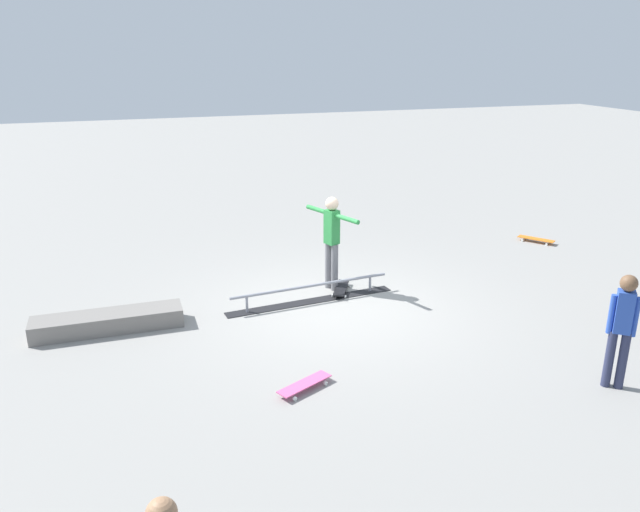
{
  "coord_description": "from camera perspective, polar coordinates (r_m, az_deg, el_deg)",
  "views": [
    {
      "loc": [
        3.37,
        9.17,
        4.25
      ],
      "look_at": [
        0.38,
        0.12,
        1.0
      ],
      "focal_mm": 35.01,
      "sensor_mm": 36.0,
      "label": 1
    }
  ],
  "objects": [
    {
      "name": "loose_skateboard_orange",
      "position": [
        14.88,
        19.15,
        1.47
      ],
      "size": [
        0.63,
        0.77,
        0.09
      ],
      "rotation": [
        0.0,
        0.0,
        2.2
      ],
      "color": "orange",
      "rests_on": "ground_plane"
    },
    {
      "name": "skater_main",
      "position": [
        11.11,
        1.08,
        1.8
      ],
      "size": [
        0.56,
        1.32,
        1.72
      ],
      "rotation": [
        0.0,
        0.0,
        5.07
      ],
      "color": "slate",
      "rests_on": "ground_plane"
    },
    {
      "name": "loose_skateboard_pink",
      "position": [
        8.24,
        -1.42,
        -11.64
      ],
      "size": [
        0.81,
        0.53,
        0.09
      ],
      "rotation": [
        0.0,
        0.0,
        3.59
      ],
      "color": "#E05993",
      "rests_on": "ground_plane"
    },
    {
      "name": "skateboard_main",
      "position": [
        11.26,
        1.94,
        -2.95
      ],
      "size": [
        0.55,
        0.8,
        0.09
      ],
      "rotation": [
        0.0,
        0.0,
        1.08
      ],
      "color": "black",
      "rests_on": "ground_plane"
    },
    {
      "name": "skate_ledge",
      "position": [
        10.32,
        -18.81,
        -5.71
      ],
      "size": [
        2.28,
        0.53,
        0.29
      ],
      "primitive_type": "cube",
      "rotation": [
        0.0,
        0.0,
        -0.0
      ],
      "color": "gray",
      "rests_on": "ground_plane"
    },
    {
      "name": "ground_plane",
      "position": [
        10.65,
        1.75,
        -4.7
      ],
      "size": [
        60.0,
        60.0,
        0.0
      ],
      "primitive_type": "plane",
      "color": "gray"
    },
    {
      "name": "grind_rail",
      "position": [
        10.82,
        -0.83,
        -3.52
      ],
      "size": [
        3.06,
        0.53,
        0.32
      ],
      "rotation": [
        0.0,
        0.0,
        0.09
      ],
      "color": "black",
      "rests_on": "ground_plane"
    },
    {
      "name": "bystander_blue_shirt",
      "position": [
        8.79,
        25.87,
        -5.72
      ],
      "size": [
        0.32,
        0.27,
        1.56
      ],
      "rotation": [
        0.0,
        0.0,
        5.63
      ],
      "color": "#2D3351",
      "rests_on": "ground_plane"
    }
  ]
}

